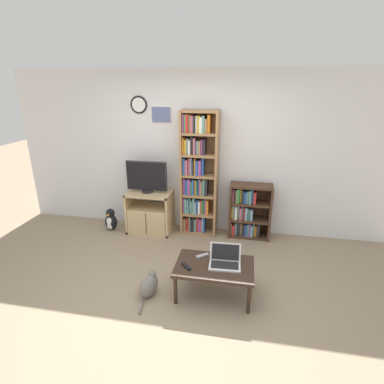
# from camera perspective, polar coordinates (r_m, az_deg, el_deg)

# --- Properties ---
(ground_plane) EXTENTS (18.00, 18.00, 0.00)m
(ground_plane) POSITION_cam_1_polar(r_m,az_deg,el_deg) (3.77, -4.28, -18.99)
(ground_plane) COLOR gray
(wall_back) EXTENTS (6.13, 0.09, 2.60)m
(wall_back) POSITION_cam_1_polar(r_m,az_deg,el_deg) (4.88, 0.90, 7.38)
(wall_back) COLOR silver
(wall_back) RESTS_ON ground_plane
(tv_stand) EXTENTS (0.72, 0.49, 0.69)m
(tv_stand) POSITION_cam_1_polar(r_m,az_deg,el_deg) (5.07, -8.01, -3.72)
(tv_stand) COLOR tan
(tv_stand) RESTS_ON ground_plane
(television) EXTENTS (0.66, 0.18, 0.51)m
(television) POSITION_cam_1_polar(r_m,az_deg,el_deg) (4.87, -8.64, 2.85)
(television) COLOR black
(television) RESTS_ON tv_stand
(bookshelf_tall) EXTENTS (0.58, 0.32, 2.00)m
(bookshelf_tall) POSITION_cam_1_polar(r_m,az_deg,el_deg) (4.77, 1.06, 3.27)
(bookshelf_tall) COLOR #9E754C
(bookshelf_tall) RESTS_ON ground_plane
(bookshelf_short) EXTENTS (0.66, 0.31, 0.89)m
(bookshelf_short) POSITION_cam_1_polar(r_m,az_deg,el_deg) (4.91, 10.44, -3.68)
(bookshelf_short) COLOR #472D1E
(bookshelf_short) RESTS_ON ground_plane
(coffee_table) EXTENTS (0.90, 0.57, 0.40)m
(coffee_table) POSITION_cam_1_polar(r_m,az_deg,el_deg) (3.58, 4.27, -14.30)
(coffee_table) COLOR #332319
(coffee_table) RESTS_ON ground_plane
(laptop) EXTENTS (0.37, 0.27, 0.23)m
(laptop) POSITION_cam_1_polar(r_m,az_deg,el_deg) (3.55, 6.30, -12.74)
(laptop) COLOR silver
(laptop) RESTS_ON coffee_table
(remote_near_laptop) EXTENTS (0.15, 0.13, 0.02)m
(remote_near_laptop) POSITION_cam_1_polar(r_m,az_deg,el_deg) (3.70, 1.98, -12.01)
(remote_near_laptop) COLOR #99999E
(remote_near_laptop) RESTS_ON coffee_table
(remote_far_from_laptop) EXTENTS (0.14, 0.15, 0.02)m
(remote_far_from_laptop) POSITION_cam_1_polar(r_m,az_deg,el_deg) (3.51, -1.13, -13.95)
(remote_far_from_laptop) COLOR black
(remote_far_from_laptop) RESTS_ON coffee_table
(cat) EXTENTS (0.24, 0.51, 0.29)m
(cat) POSITION_cam_1_polar(r_m,az_deg,el_deg) (3.73, -8.16, -17.13)
(cat) COLOR slate
(cat) RESTS_ON ground_plane
(penguin_figurine) EXTENTS (0.21, 0.19, 0.38)m
(penguin_figurine) POSITION_cam_1_polar(r_m,az_deg,el_deg) (5.30, -15.21, -5.23)
(penguin_figurine) COLOR black
(penguin_figurine) RESTS_ON ground_plane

